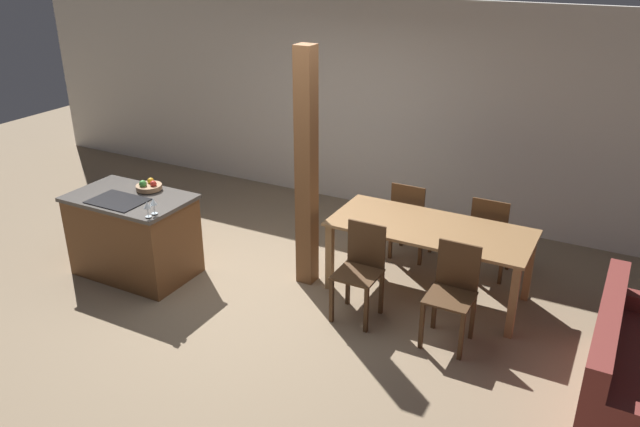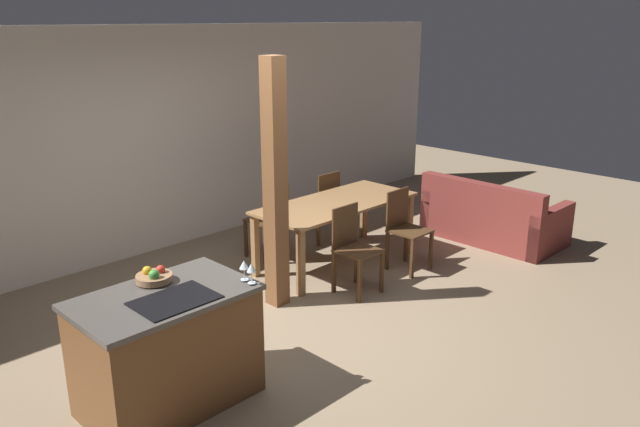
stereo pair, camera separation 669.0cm
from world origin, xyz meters
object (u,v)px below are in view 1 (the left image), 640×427
(timber_post, at_px, (306,171))
(fruit_bowl, at_px, (149,186))
(wine_glass_middle, at_px, (153,202))
(dining_chair_far_left, at_px, (410,218))
(kitchen_island, at_px, (134,235))
(dining_chair_near_right, at_px, (452,292))
(dining_table, at_px, (430,236))
(wine_glass_near, at_px, (147,205))
(dining_chair_far_right, at_px, (490,234))
(dining_chair_near_left, at_px, (361,269))

(timber_post, bearing_deg, fruit_bowl, -163.35)
(wine_glass_middle, distance_m, dining_chair_far_left, 2.77)
(kitchen_island, xyz_separation_m, wine_glass_middle, (0.56, -0.23, 0.57))
(fruit_bowl, bearing_deg, dining_chair_near_right, 2.65)
(dining_table, bearing_deg, wine_glass_near, -149.98)
(dining_chair_far_right, bearing_deg, dining_table, 56.22)
(wine_glass_near, height_order, dining_chair_near_left, wine_glass_near)
(wine_glass_near, bearing_deg, kitchen_island, 150.23)
(wine_glass_middle, distance_m, timber_post, 1.50)
(fruit_bowl, height_order, wine_glass_near, wine_glass_near)
(timber_post, bearing_deg, dining_table, 15.05)
(wine_glass_near, bearing_deg, dining_chair_near_left, 20.09)
(dining_chair_near_right, bearing_deg, dining_table, 123.78)
(wine_glass_near, bearing_deg, fruit_bowl, 131.61)
(dining_table, bearing_deg, dining_chair_far_left, 123.78)
(dining_chair_near_left, bearing_deg, kitchen_island, -171.23)
(wine_glass_near, distance_m, timber_post, 1.56)
(wine_glass_middle, xyz_separation_m, timber_post, (1.15, 0.95, 0.21))
(timber_post, bearing_deg, dining_chair_near_right, -11.58)
(dining_chair_near_left, bearing_deg, wine_glass_middle, -162.21)
(dining_chair_near_right, bearing_deg, wine_glass_middle, -167.62)
(wine_glass_middle, relative_size, timber_post, 0.06)
(kitchen_island, relative_size, dining_chair_far_left, 1.38)
(kitchen_island, xyz_separation_m, dining_chair_far_left, (2.47, 1.70, 0.04))
(fruit_bowl, bearing_deg, dining_table, 15.97)
(wine_glass_near, bearing_deg, dining_chair_near_right, 14.04)
(wine_glass_near, xyz_separation_m, dining_chair_far_right, (2.79, 2.02, -0.53))
(wine_glass_middle, bearing_deg, wine_glass_near, -90.00)
(kitchen_island, relative_size, dining_table, 0.64)
(wine_glass_middle, height_order, dining_chair_near_left, wine_glass_middle)
(dining_chair_near_left, xyz_separation_m, timber_post, (-0.76, 0.34, 0.73))
(dining_chair_near_left, distance_m, dining_chair_far_right, 1.59)
(dining_chair_far_left, height_order, dining_chair_far_right, same)
(dining_chair_far_left, bearing_deg, dining_table, 123.78)
(fruit_bowl, distance_m, dining_chair_far_right, 3.62)
(dining_chair_near_right, xyz_separation_m, dining_chair_far_right, (-0.00, 1.32, 0.00))
(kitchen_island, xyz_separation_m, dining_chair_near_left, (2.47, 0.38, 0.04))
(timber_post, bearing_deg, dining_chair_far_left, 52.26)
(fruit_bowl, relative_size, dining_chair_far_left, 0.29)
(dining_chair_near_left, bearing_deg, wine_glass_near, -159.91)
(kitchen_island, height_order, wine_glass_middle, wine_glass_middle)
(wine_glass_near, relative_size, dining_table, 0.08)
(dining_table, xyz_separation_m, dining_chair_near_right, (0.44, -0.66, -0.17))
(dining_chair_near_right, relative_size, timber_post, 0.37)
(dining_chair_near_left, relative_size, timber_post, 0.37)
(fruit_bowl, xyz_separation_m, wine_glass_near, (0.49, -0.55, 0.08))
(kitchen_island, xyz_separation_m, dining_chair_far_right, (3.35, 1.70, 0.04))
(kitchen_island, distance_m, dining_chair_far_right, 3.76)
(dining_chair_near_right, bearing_deg, kitchen_island, -173.52)
(fruit_bowl, height_order, dining_chair_far_left, fruit_bowl)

